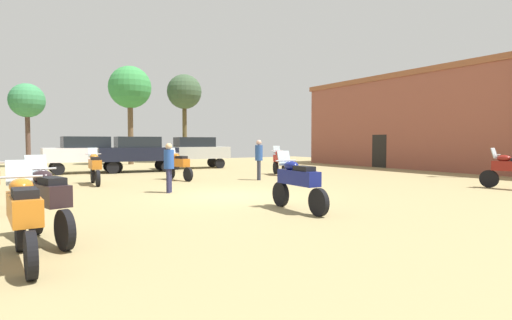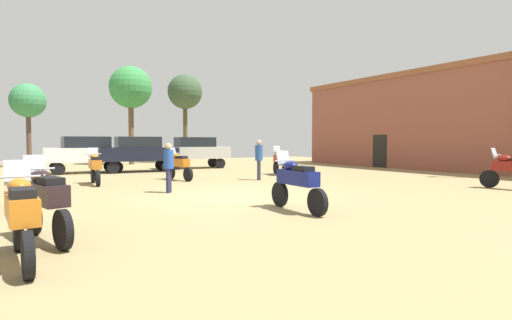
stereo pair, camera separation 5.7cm
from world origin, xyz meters
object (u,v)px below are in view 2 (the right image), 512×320
Objects in this scene: brick_building at (454,120)px; motorcycle_7 at (95,167)px; motorcycle_9 at (297,182)px; car_2 at (138,151)px; tree_4 at (131,88)px; motorcycle_10 at (280,161)px; tree_5 at (28,102)px; motorcycle_3 at (179,164)px; motorcycle_13 at (21,213)px; tree_3 at (185,93)px; car_1 at (86,152)px; car_3 at (195,150)px; motorcycle_12 at (46,200)px; person_2 at (259,156)px; person_1 at (169,164)px; motorcycle_1 at (512,169)px.

brick_building is 21.30m from motorcycle_7.
car_2 is at bearing 92.30° from motorcycle_9.
tree_4 reaches higher than motorcycle_9.
tree_4 is (-4.05, 13.90, 4.99)m from motorcycle_10.
tree_5 is at bearing 173.98° from tree_4.
motorcycle_3 is at bearing -95.77° from tree_4.
motorcycle_13 is at bearing -121.54° from motorcycle_10.
tree_4 reaches higher than tree_3.
motorcycle_7 is (-21.09, 1.91, -2.33)m from brick_building.
car_1 is 0.97× the size of car_3.
car_3 reaches higher than motorcycle_12.
car_1 reaches higher than motorcycle_10.
car_3 is (3.95, 1.15, 0.00)m from car_2.
car_2 is 8.39m from person_2.
tree_3 reaches higher than car_3.
motorcycle_7 is 10.11m from car_3.
car_1 reaches higher than motorcycle_7.
motorcycle_7 is 8.98m from motorcycle_10.
car_3 is at bearing 8.41° from person_1.
motorcycle_13 is at bearing -131.99° from motorcycle_3.
motorcycle_10 reaches higher than motorcycle_1.
motorcycle_13 is 12.85m from person_2.
motorcycle_10 is at bearing -12.48° from motorcycle_3.
motorcycle_10 is 15.31m from tree_4.
motorcycle_3 is 1.22× the size of person_1.
motorcycle_1 is (-8.53, -7.70, -2.32)m from brick_building.
motorcycle_12 is (-11.35, -9.26, -0.01)m from motorcycle_10.
motorcycle_13 is at bearing 155.61° from person_2.
motorcycle_3 is 4.45m from person_1.
car_1 reaches higher than person_1.
motorcycle_10 is 1.26× the size of person_1.
car_1 is at bearing 40.67° from person_1.
car_2 is 10.54m from tree_5.
motorcycle_12 is 11.76m from person_2.
motorcycle_9 is 5.59m from motorcycle_12.
motorcycle_10 is at bearing 60.11° from motorcycle_9.
motorcycle_13 is (-6.29, -10.58, 0.01)m from motorcycle_3.
person_2 is at bearing -30.78° from person_1.
motorcycle_10 is (-3.59, 9.50, 0.00)m from motorcycle_1.
car_2 is 11.39m from tree_3.
tree_4 is at bearing 72.98° from motorcycle_3.
motorcycle_1 is 9.36m from motorcycle_9.
motorcycle_1 is 9.80m from person_2.
motorcycle_10 is 8.26m from car_2.
motorcycle_13 is at bearing 155.91° from car_3.
motorcycle_12 is at bearing -133.45° from motorcycle_3.
motorcycle_10 is (8.98, -0.11, 0.01)m from motorcycle_7.
car_2 reaches higher than motorcycle_9.
brick_building reaches higher than motorcycle_1.
motorcycle_3 is at bearing -173.78° from car_2.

